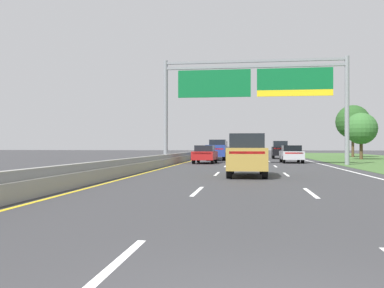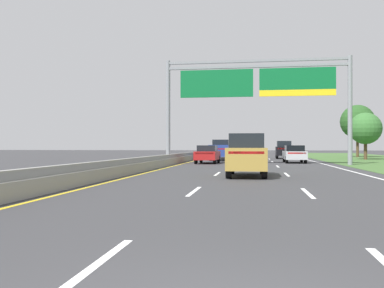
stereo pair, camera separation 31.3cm
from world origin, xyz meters
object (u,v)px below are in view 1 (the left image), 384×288
car_silver_right_lane_sedan (291,154)px  car_red_left_lane_sedan (205,154)px  car_black_right_lane_suv (280,149)px  car_gold_centre_lane_suv (247,154)px  car_grey_left_lane_suv (220,149)px  roadside_tree_far (361,129)px  roadside_tree_distant (353,122)px  pickup_truck_blue (217,150)px  overhead_sign_gantry (254,88)px

car_silver_right_lane_sedan → car_red_left_lane_sedan: 7.95m
car_black_right_lane_suv → car_gold_centre_lane_suv: size_ratio=1.01×
car_grey_left_lane_suv → car_red_left_lane_sedan: bearing=-179.7°
car_black_right_lane_suv → car_gold_centre_lane_suv: same height
car_red_left_lane_sedan → car_gold_centre_lane_suv: (3.68, -15.60, 0.28)m
car_red_left_lane_sedan → roadside_tree_far: (16.23, 12.31, 2.64)m
car_grey_left_lane_suv → roadside_tree_distant: 19.24m
pickup_truck_blue → roadside_tree_far: bearing=-75.7°
car_gold_centre_lane_suv → car_grey_left_lane_suv: bearing=5.8°
overhead_sign_gantry → roadside_tree_far: (12.02, 14.31, -2.78)m
overhead_sign_gantry → car_grey_left_lane_suv: overhead_sign_gantry is taller
roadside_tree_far → car_black_right_lane_suv: bearing=160.2°
car_gold_centre_lane_suv → roadside_tree_distant: (14.13, 38.46, 3.69)m
car_silver_right_lane_sedan → car_gold_centre_lane_suv: bearing=167.2°
car_black_right_lane_suv → car_silver_right_lane_sedan: size_ratio=1.08×
car_silver_right_lane_sedan → car_gold_centre_lane_suv: car_gold_centre_lane_suv is taller
car_red_left_lane_sedan → roadside_tree_far: 20.54m
car_red_left_lane_sedan → roadside_tree_far: size_ratio=0.85×
car_grey_left_lane_suv → car_silver_right_lane_sedan: 15.46m
car_black_right_lane_suv → car_gold_centre_lane_suv: bearing=174.4°
roadside_tree_far → car_grey_left_lane_suv: bearing=167.5°
car_black_right_lane_suv → roadside_tree_far: 9.50m
car_grey_left_lane_suv → car_black_right_lane_suv: bearing=-91.9°
car_black_right_lane_suv → roadside_tree_far: size_ratio=0.91×
car_silver_right_lane_sedan → car_gold_centre_lane_suv: size_ratio=0.94×
overhead_sign_gantry → roadside_tree_distant: (13.60, 24.86, -1.45)m
car_grey_left_lane_suv → car_gold_centre_lane_suv: 31.63m
overhead_sign_gantry → pickup_truck_blue: bearing=109.8°
car_gold_centre_lane_suv → car_red_left_lane_sedan: bearing=12.9°
car_grey_left_lane_suv → roadside_tree_distant: (17.53, 7.02, 3.69)m
pickup_truck_blue → car_silver_right_lane_sedan: size_ratio=1.23×
car_silver_right_lane_sedan → roadside_tree_far: 13.50m
overhead_sign_gantry → car_gold_centre_lane_suv: size_ratio=3.20×
pickup_truck_blue → roadside_tree_distant: roadside_tree_distant is taller
overhead_sign_gantry → car_red_left_lane_sedan: (-4.21, 2.00, -5.42)m
car_grey_left_lane_suv → car_gold_centre_lane_suv: same height
car_gold_centre_lane_suv → roadside_tree_far: (12.54, 27.91, 2.36)m
overhead_sign_gantry → pickup_truck_blue: (-3.75, 10.41, -5.16)m
car_grey_left_lane_suv → car_gold_centre_lane_suv: size_ratio=1.01×
car_black_right_lane_suv → roadside_tree_distant: 13.18m
overhead_sign_gantry → roadside_tree_distant: bearing=61.3°
car_black_right_lane_suv → roadside_tree_distant: size_ratio=0.67×
pickup_truck_blue → roadside_tree_far: 16.42m
car_silver_right_lane_sedan → roadside_tree_far: roadside_tree_far is taller
car_grey_left_lane_suv → roadside_tree_distant: roadside_tree_distant is taller
car_silver_right_lane_sedan → roadside_tree_far: (8.60, 10.07, 2.64)m
car_gold_centre_lane_suv → roadside_tree_distant: 41.14m
pickup_truck_blue → roadside_tree_far: size_ratio=1.04×
car_silver_right_lane_sedan → pickup_truck_blue: bearing=48.9°
car_black_right_lane_suv → car_silver_right_lane_sedan: car_black_right_lane_suv is taller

